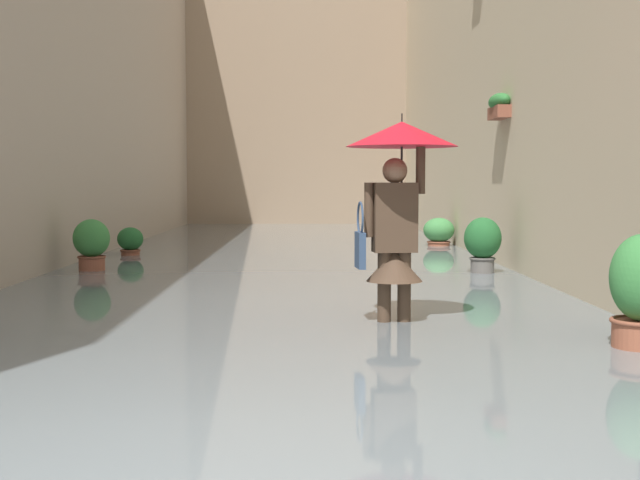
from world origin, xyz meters
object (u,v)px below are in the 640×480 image
person_wading (398,184)px  potted_plant_far_left (483,246)px  potted_plant_near_right (92,247)px  potted_plant_near_left (439,234)px  potted_plant_far_right (130,244)px

person_wading → potted_plant_far_left: (-1.59, -4.09, -0.85)m
potted_plant_near_right → potted_plant_near_left: (-5.58, -4.61, -0.11)m
potted_plant_near_right → potted_plant_far_left: bearing=175.9°
person_wading → potted_plant_near_left: bearing=-100.9°
person_wading → potted_plant_near_right: bearing=-49.5°
potted_plant_near_right → potted_plant_near_left: size_ratio=1.24×
potted_plant_near_left → potted_plant_far_right: size_ratio=1.11×
person_wading → potted_plant_far_right: person_wading is taller
potted_plant_far_right → potted_plant_near_left: bearing=-159.6°
person_wading → potted_plant_far_left: bearing=-111.2°
person_wading → potted_plant_far_right: bearing=-61.5°
potted_plant_near_left → potted_plant_far_right: (5.56, 2.06, -0.04)m
potted_plant_far_left → potted_plant_near_right: 5.43m
person_wading → potted_plant_near_left: 9.31m
potted_plant_far_left → potted_plant_near_right: (5.42, -0.39, -0.04)m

